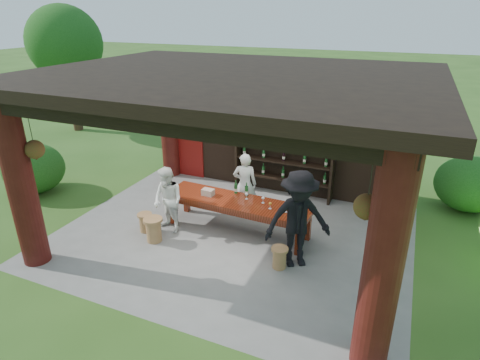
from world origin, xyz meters
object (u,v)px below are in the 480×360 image
at_px(wine_shelf, 284,153).
at_px(tasting_table, 237,205).
at_px(stool_near_right, 279,257).
at_px(guest_man, 298,220).
at_px(stool_far_left, 145,222).
at_px(guest_woman, 168,200).
at_px(napkin_basket, 208,192).
at_px(host, 245,184).
at_px(stool_near_left, 154,229).

height_order(wine_shelf, tasting_table, wine_shelf).
height_order(wine_shelf, stool_near_right, wine_shelf).
relative_size(tasting_table, guest_man, 1.71).
bearing_deg(tasting_table, stool_far_left, -156.20).
xyz_separation_m(wine_shelf, guest_woman, (-1.72, -2.83, -0.41)).
height_order(tasting_table, napkin_basket, napkin_basket).
bearing_deg(napkin_basket, host, 56.97).
distance_m(stool_near_right, napkin_basket, 2.30).
relative_size(tasting_table, napkin_basket, 12.77).
distance_m(tasting_table, stool_far_left, 2.08).
distance_m(host, guest_woman, 1.87).
bearing_deg(napkin_basket, guest_man, -17.64).
xyz_separation_m(host, guest_woman, (-1.22, -1.41, -0.02)).
relative_size(wine_shelf, guest_woman, 1.75).
bearing_deg(guest_man, tasting_table, 123.49).
relative_size(wine_shelf, tasting_table, 0.79).
bearing_deg(host, stool_near_right, 112.20).
bearing_deg(stool_far_left, guest_woman, 26.65).
distance_m(wine_shelf, stool_far_left, 3.89).
height_order(host, guest_man, guest_man).
xyz_separation_m(stool_near_left, guest_woman, (0.07, 0.51, 0.46)).
bearing_deg(tasting_table, napkin_basket, -179.74).
xyz_separation_m(tasting_table, guest_man, (1.55, -0.72, 0.34)).
relative_size(stool_near_left, guest_woman, 0.36).
height_order(tasting_table, host, host).
xyz_separation_m(wine_shelf, napkin_basket, (-1.04, -2.25, -0.33)).
distance_m(wine_shelf, guest_woman, 3.34).
xyz_separation_m(stool_far_left, host, (1.70, 1.65, 0.54)).
relative_size(stool_near_right, stool_far_left, 0.99).
bearing_deg(napkin_basket, stool_near_left, -124.71).
bearing_deg(stool_near_left, wine_shelf, 61.78).
bearing_deg(stool_near_right, host, 129.18).
bearing_deg(tasting_table, stool_near_right, -36.51).
xyz_separation_m(stool_near_left, napkin_basket, (0.75, 1.08, 0.54)).
height_order(stool_far_left, napkin_basket, napkin_basket).
height_order(guest_man, napkin_basket, guest_man).
bearing_deg(stool_far_left, guest_man, 1.70).
distance_m(host, napkin_basket, 0.99).
distance_m(host, guest_man, 2.32).
distance_m(stool_near_left, napkin_basket, 1.42).
bearing_deg(tasting_table, host, 100.98).
xyz_separation_m(guest_man, napkin_basket, (-2.25, 0.72, -0.15)).
bearing_deg(wine_shelf, stool_far_left, -125.61).
height_order(stool_near_left, napkin_basket, napkin_basket).
bearing_deg(guest_man, guest_woman, 145.67).
distance_m(stool_near_left, guest_man, 3.11).
bearing_deg(guest_man, napkin_basket, 130.74).
xyz_separation_m(stool_near_left, guest_man, (3.01, 0.37, 0.69)).
bearing_deg(guest_woman, stool_near_left, -78.59).
bearing_deg(stool_far_left, tasting_table, 23.80).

